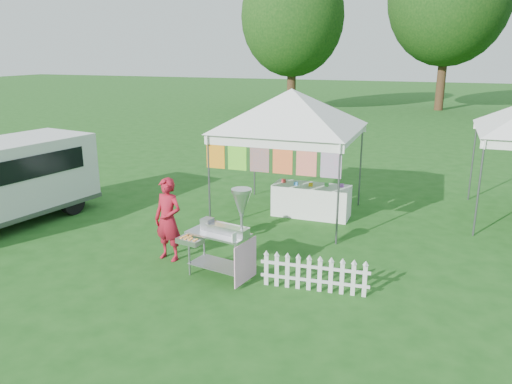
% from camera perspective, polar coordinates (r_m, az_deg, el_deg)
% --- Properties ---
extents(ground, '(120.00, 120.00, 0.00)m').
position_cam_1_polar(ground, '(8.94, -2.68, -9.43)').
color(ground, '#1B4D16').
rests_on(ground, ground).
extents(canopy_main, '(4.24, 4.24, 3.45)m').
position_cam_1_polar(canopy_main, '(11.41, 4.09, 11.65)').
color(canopy_main, '#59595E').
rests_on(canopy_main, ground).
extents(tree_left, '(6.40, 6.40, 9.53)m').
position_cam_1_polar(tree_left, '(32.81, 4.21, 19.37)').
color(tree_left, '#391F14').
rests_on(tree_left, ground).
extents(donut_cart, '(1.29, 0.80, 1.65)m').
position_cam_1_polar(donut_cart, '(8.43, -3.39, -3.92)').
color(donut_cart, gray).
rests_on(donut_cart, ground).
extents(vendor, '(0.63, 0.46, 1.58)m').
position_cam_1_polar(vendor, '(9.44, -10.01, -3.11)').
color(vendor, maroon).
rests_on(vendor, ground).
extents(picket_fence, '(1.80, 0.18, 0.56)m').
position_cam_1_polar(picket_fence, '(8.32, 6.67, -9.37)').
color(picket_fence, silver).
rests_on(picket_fence, ground).
extents(display_table, '(1.80, 0.70, 0.76)m').
position_cam_1_polar(display_table, '(11.92, 6.33, -0.99)').
color(display_table, white).
rests_on(display_table, ground).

